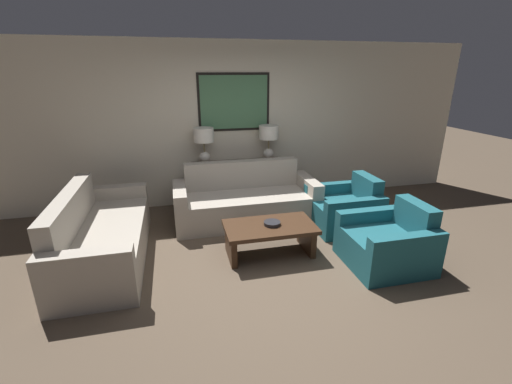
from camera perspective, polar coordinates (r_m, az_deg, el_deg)
The scene contains 11 objects.
ground_plane at distance 4.06m, azimuth 2.85°, elevation -13.08°, with size 20.00×20.00×0.00m, color brown.
back_wall at distance 5.86m, azimuth -3.69°, elevation 11.14°, with size 8.40×0.12×2.65m.
console_table at distance 5.84m, azimuth -3.06°, elevation 1.48°, with size 1.51×0.35×0.75m.
table_lamp_left at distance 5.57m, azimuth -8.69°, elevation 8.66°, with size 0.32×0.32×0.58m.
table_lamp_right at distance 5.76m, azimuth 2.12°, elevation 9.22°, with size 0.32×0.32×0.58m.
couch_by_back_wall at distance 5.24m, azimuth -1.69°, elevation -1.61°, with size 2.14×0.88×0.86m.
couch_by_side at distance 4.56m, azimuth -24.31°, elevation -6.84°, with size 0.88×2.14×0.86m.
coffee_table at distance 4.27m, azimuth 2.31°, elevation -6.83°, with size 1.11×0.63×0.40m.
decorative_bowl at distance 4.22m, azimuth 2.70°, elevation -5.23°, with size 0.21×0.21×0.04m.
armchair_near_back_wall at distance 5.20m, azimuth 14.56°, elevation -2.80°, with size 0.90×0.87×0.75m.
armchair_near_camera at distance 4.37m, azimuth 21.11°, elevation -8.02°, with size 0.90×0.87×0.75m.
Camera 1 is at (-0.98, -3.27, 2.20)m, focal length 24.00 mm.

